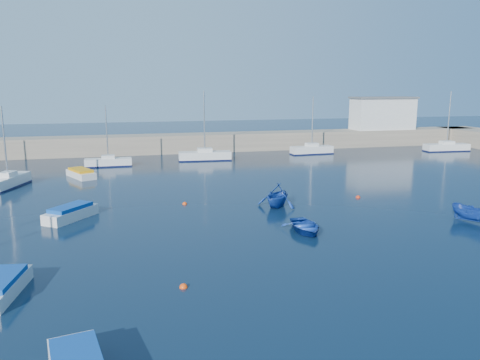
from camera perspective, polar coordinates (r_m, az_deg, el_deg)
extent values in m
plane|color=#0B1E33|center=(27.18, 12.88, -9.20)|extent=(220.00, 220.00, 0.00)
cube|color=gray|center=(70.00, -4.69, 4.57)|extent=(96.00, 4.50, 2.60)
cube|color=silver|center=(80.49, 16.99, 7.70)|extent=(10.00, 4.00, 5.00)
cube|color=silver|center=(49.73, -26.39, -0.19)|extent=(3.30, 5.96, 1.06)
cylinder|color=#B7BABC|center=(49.19, -26.78, 4.19)|extent=(0.16, 0.16, 6.61)
cube|color=silver|center=(58.51, -15.75, 2.08)|extent=(5.48, 1.57, 0.97)
cylinder|color=#B7BABC|center=(58.07, -15.94, 5.61)|extent=(0.14, 0.14, 6.28)
cube|color=silver|center=(61.26, -4.31, 2.94)|extent=(6.89, 2.38, 1.14)
cylinder|color=#B7BABC|center=(60.78, -4.37, 7.11)|extent=(0.17, 0.17, 7.78)
cube|color=silver|center=(67.71, 8.73, 3.63)|extent=(6.18, 1.99, 1.13)
cylinder|color=#B7BABC|center=(67.31, 8.84, 7.06)|extent=(0.17, 0.17, 7.02)
cube|color=silver|center=(76.58, 23.86, 3.65)|extent=(6.84, 2.39, 1.09)
cylinder|color=#B7BABC|center=(76.20, 24.12, 6.93)|extent=(0.16, 0.16, 7.72)
cube|color=silver|center=(24.46, -27.07, -11.71)|extent=(2.08, 4.28, 0.67)
cube|color=#0D3F91|center=(24.29, -27.17, -10.71)|extent=(1.84, 3.26, 0.25)
cube|color=silver|center=(35.91, -19.91, -3.94)|extent=(3.77, 4.23, 0.75)
cube|color=#0D3F91|center=(35.79, -19.96, -3.14)|extent=(3.06, 3.35, 0.28)
cube|color=silver|center=(52.17, -18.81, 0.66)|extent=(3.33, 4.75, 0.68)
cube|color=orange|center=(52.09, -18.85, 1.16)|extent=(2.79, 3.70, 0.25)
imported|color=#163C9C|center=(31.19, 7.93, -5.63)|extent=(2.70, 3.68, 0.74)
imported|color=#163C9C|center=(37.27, 4.56, -1.86)|extent=(4.67, 4.73, 1.89)
imported|color=#163C9C|center=(36.79, 26.61, -3.72)|extent=(2.32, 3.46, 1.25)
sphere|color=#EF440C|center=(22.98, -6.90, -12.88)|extent=(0.40, 0.40, 0.40)
sphere|color=red|center=(41.66, 14.19, -2.11)|extent=(0.41, 0.41, 0.41)
sphere|color=#EF440C|center=(39.94, 26.62, -3.54)|extent=(0.41, 0.41, 0.41)
sphere|color=#EF440C|center=(38.42, -6.76, -2.95)|extent=(0.39, 0.39, 0.39)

